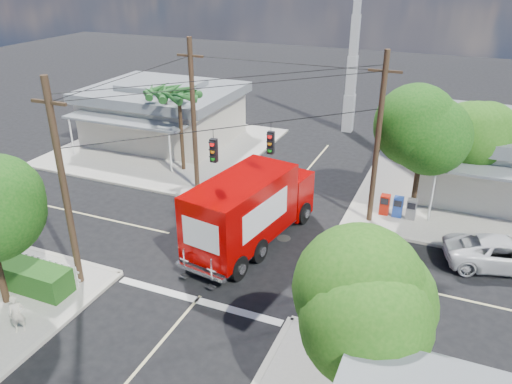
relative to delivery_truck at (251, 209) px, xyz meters
The scene contains 18 objects.
ground 2.04m from the delivery_truck, 106.86° to the right, with size 120.00×120.00×0.00m, color black.
sidewalk_ne 14.78m from the delivery_truck, 43.50° to the left, with size 14.12×14.12×0.14m.
sidewalk_nw 15.13m from the delivery_truck, 137.75° to the left, with size 14.12×14.12×0.14m.
road_markings 2.94m from the delivery_truck, 96.00° to the right, with size 32.00×32.00×0.01m.
building_nw 16.92m from the delivery_truck, 136.33° to the left, with size 10.80×10.20×4.30m.
radio_tower 19.59m from the delivery_truck, 89.22° to the left, with size 0.80×0.80×17.00m.
tree_ne_front 9.63m from the delivery_truck, 40.60° to the left, with size 4.21×4.14×6.66m.
tree_ne_back 12.80m from the delivery_truck, 40.50° to the left, with size 3.77×3.66×5.82m.
tree_se 10.72m from the delivery_truck, 49.83° to the right, with size 3.67×3.54×5.62m.
palm_nw_front 10.73m from the delivery_truck, 139.03° to the left, with size 3.01×3.08×5.59m.
palm_nw_back 13.05m from the delivery_truck, 139.83° to the left, with size 3.01×3.08×5.19m.
utility_poles 3.44m from the delivery_truck, 155.68° to the left, with size 12.00×10.68×9.00m.
picket_fence 10.33m from the delivery_truck, 141.55° to the right, with size 5.94×0.06×1.00m.
hedge_sw 10.99m from the delivery_truck, 138.92° to the right, with size 6.20×1.20×1.10m, color #1D4E16.
vending_boxes 8.37m from the delivery_truck, 40.87° to the left, with size 1.90×0.50×1.10m.
delivery_truck is the anchor object (origin of this frame).
parked_car 11.67m from the delivery_truck, 12.45° to the left, with size 2.34×5.08×1.41m, color silver.
pedestrian 10.85m from the delivery_truck, 119.48° to the right, with size 0.57×0.37×1.55m, color beige.
Camera 1 is at (8.72, -18.74, 12.79)m, focal length 35.00 mm.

